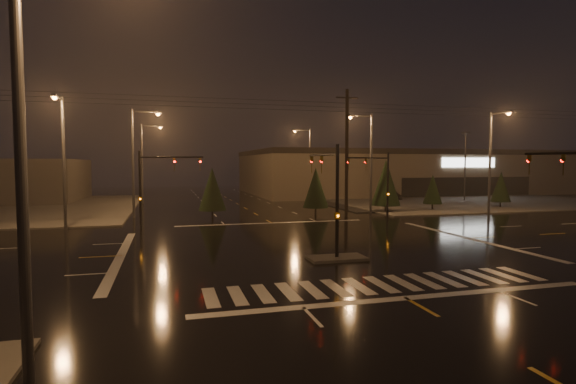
# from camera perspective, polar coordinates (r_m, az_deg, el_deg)

# --- Properties ---
(ground) EXTENTS (140.00, 140.00, 0.00)m
(ground) POSITION_cam_1_polar(r_m,az_deg,el_deg) (27.51, 3.16, -6.87)
(ground) COLOR black
(ground) RESTS_ON ground
(sidewalk_ne) EXTENTS (36.00, 36.00, 0.12)m
(sidewalk_ne) POSITION_cam_1_polar(r_m,az_deg,el_deg) (67.88, 19.46, -0.78)
(sidewalk_ne) COLOR #45433E
(sidewalk_ne) RESTS_ON ground
(median_island) EXTENTS (3.00, 1.60, 0.15)m
(median_island) POSITION_cam_1_polar(r_m,az_deg,el_deg) (23.81, 6.22, -8.35)
(median_island) COLOR #45433E
(median_island) RESTS_ON ground
(crosswalk) EXTENTS (15.00, 2.60, 0.01)m
(crosswalk) POSITION_cam_1_polar(r_m,az_deg,el_deg) (19.38, 11.72, -11.39)
(crosswalk) COLOR beige
(crosswalk) RESTS_ON ground
(stop_bar_near) EXTENTS (16.00, 0.50, 0.01)m
(stop_bar_near) POSITION_cam_1_polar(r_m,az_deg,el_deg) (17.69, 14.72, -12.90)
(stop_bar_near) COLOR beige
(stop_bar_near) RESTS_ON ground
(stop_bar_far) EXTENTS (16.00, 0.50, 0.01)m
(stop_bar_far) POSITION_cam_1_polar(r_m,az_deg,el_deg) (37.98, -2.07, -3.95)
(stop_bar_far) COLOR beige
(stop_bar_far) RESTS_ON ground
(parking_lot) EXTENTS (50.00, 24.00, 0.08)m
(parking_lot) POSITION_cam_1_polar(r_m,az_deg,el_deg) (69.28, 23.81, -0.81)
(parking_lot) COLOR black
(parking_lot) RESTS_ON ground
(retail_building) EXTENTS (60.20, 28.30, 7.20)m
(retail_building) POSITION_cam_1_polar(r_m,az_deg,el_deg) (83.85, 16.12, 2.66)
(retail_building) COLOR #736152
(retail_building) RESTS_ON ground
(signal_mast_median) EXTENTS (0.25, 4.59, 6.00)m
(signal_mast_median) POSITION_cam_1_polar(r_m,az_deg,el_deg) (24.19, 5.48, 0.64)
(signal_mast_median) COLOR black
(signal_mast_median) RESTS_ON ground
(signal_mast_ne) EXTENTS (4.84, 1.86, 6.00)m
(signal_mast_ne) POSITION_cam_1_polar(r_m,az_deg,el_deg) (40.11, 11.54, 1.81)
(signal_mast_ne) COLOR black
(signal_mast_ne) RESTS_ON ground
(signal_mast_nw) EXTENTS (4.84, 1.86, 6.00)m
(signal_mast_nw) POSITION_cam_1_polar(r_m,az_deg,el_deg) (35.85, -16.73, 1.52)
(signal_mast_nw) COLOR black
(signal_mast_nw) RESTS_ON ground
(streetlight_0) EXTENTS (2.77, 0.32, 10.00)m
(streetlight_0) POSITION_cam_1_polar(r_m,az_deg,el_deg) (11.04, -29.35, 7.35)
(streetlight_0) COLOR #38383A
(streetlight_0) RESTS_ON ground
(streetlight_1) EXTENTS (2.77, 0.32, 10.00)m
(streetlight_1) POSITION_cam_1_polar(r_m,az_deg,el_deg) (43.77, -18.71, 4.46)
(streetlight_1) COLOR #38383A
(streetlight_1) RESTS_ON ground
(streetlight_2) EXTENTS (2.77, 0.32, 10.00)m
(streetlight_2) POSITION_cam_1_polar(r_m,az_deg,el_deg) (59.74, -17.77, 4.20)
(streetlight_2) COLOR #38383A
(streetlight_2) RESTS_ON ground
(streetlight_3) EXTENTS (2.77, 0.32, 10.00)m
(streetlight_3) POSITION_cam_1_polar(r_m,az_deg,el_deg) (46.11, 10.17, 4.54)
(streetlight_3) COLOR #38383A
(streetlight_3) RESTS_ON ground
(streetlight_4) EXTENTS (2.77, 0.32, 10.00)m
(streetlight_4) POSITION_cam_1_polar(r_m,az_deg,el_deg) (64.76, 2.56, 4.31)
(streetlight_4) COLOR #38383A
(streetlight_4) RESTS_ON ground
(streetlight_5) EXTENTS (0.32, 2.77, 10.00)m
(streetlight_5) POSITION_cam_1_polar(r_m,az_deg,el_deg) (37.62, -26.71, 4.45)
(streetlight_5) COLOR #38383A
(streetlight_5) RESTS_ON ground
(streetlight_6) EXTENTS (0.32, 2.77, 10.00)m
(streetlight_6) POSITION_cam_1_polar(r_m,az_deg,el_deg) (47.86, 24.53, 4.24)
(streetlight_6) COLOR #38383A
(streetlight_6) RESTS_ON ground
(utility_pole_1) EXTENTS (2.20, 0.32, 12.00)m
(utility_pole_1) POSITION_cam_1_polar(r_m,az_deg,el_deg) (43.00, 7.47, 5.08)
(utility_pole_1) COLOR black
(utility_pole_1) RESTS_ON ground
(conifer_0) EXTENTS (3.02, 3.02, 5.42)m
(conifer_0) POSITION_cam_1_polar(r_m,az_deg,el_deg) (47.55, 12.32, 1.18)
(conifer_0) COLOR black
(conifer_0) RESTS_ON ground
(conifer_1) EXTENTS (2.01, 2.01, 3.84)m
(conifer_1) POSITION_cam_1_polar(r_m,az_deg,el_deg) (50.77, 17.90, 0.34)
(conifer_1) COLOR black
(conifer_1) RESTS_ON ground
(conifer_2) EXTENTS (2.19, 2.19, 4.12)m
(conifer_2) POSITION_cam_1_polar(r_m,az_deg,el_deg) (56.30, 25.42, 0.61)
(conifer_2) COLOR black
(conifer_2) RESTS_ON ground
(conifer_3) EXTENTS (2.54, 2.54, 4.67)m
(conifer_3) POSITION_cam_1_polar(r_m,az_deg,el_deg) (41.92, -9.60, 0.38)
(conifer_3) COLOR black
(conifer_3) RESTS_ON ground
(conifer_4) EXTENTS (2.52, 2.52, 4.63)m
(conifer_4) POSITION_cam_1_polar(r_m,az_deg,el_deg) (44.08, 3.54, 0.56)
(conifer_4) COLOR black
(conifer_4) RESTS_ON ground
(car_parked) EXTENTS (2.17, 4.61, 1.52)m
(car_parked) POSITION_cam_1_polar(r_m,az_deg,el_deg) (63.75, 12.94, -0.30)
(car_parked) COLOR black
(car_parked) RESTS_ON ground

